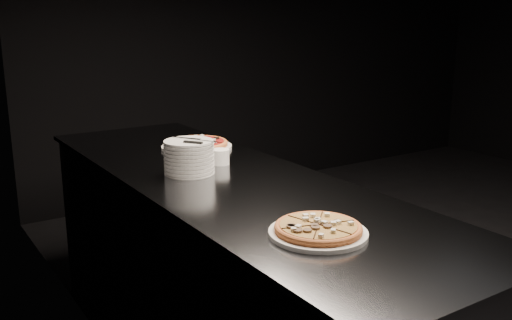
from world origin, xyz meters
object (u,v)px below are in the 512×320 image
cutlery (192,140)px  ramekin (221,156)px  pizza_mushroom (318,229)px  plate_stack (189,157)px  counter (227,281)px  pizza_tomato (197,144)px

cutlery → ramekin: bearing=-13.1°
pizza_mushroom → plate_stack: 0.84m
plate_stack → pizza_mushroom: bearing=-89.8°
counter → pizza_tomato: size_ratio=7.07×
counter → ramekin: size_ratio=31.68×
counter → ramekin: ramekin is taller
pizza_tomato → ramekin: size_ratio=4.48×
pizza_mushroom → ramekin: 0.91m
pizza_tomato → cutlery: bearing=-119.5°
pizza_mushroom → plate_stack: plate_stack is taller
pizza_tomato → ramekin: (-0.05, -0.33, 0.01)m
counter → pizza_mushroom: (-0.09, -0.70, 0.48)m
plate_stack → counter: bearing=-54.8°
cutlery → ramekin: size_ratio=2.72×
counter → pizza_mushroom: 0.85m
counter → plate_stack: 0.55m
pizza_tomato → ramekin: 0.34m
pizza_mushroom → ramekin: ramekin is taller
counter → pizza_tomato: pizza_tomato is taller
pizza_tomato → plate_stack: bearing=-121.4°
pizza_tomato → plate_stack: plate_stack is taller
pizza_mushroom → pizza_tomato: bearing=79.2°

